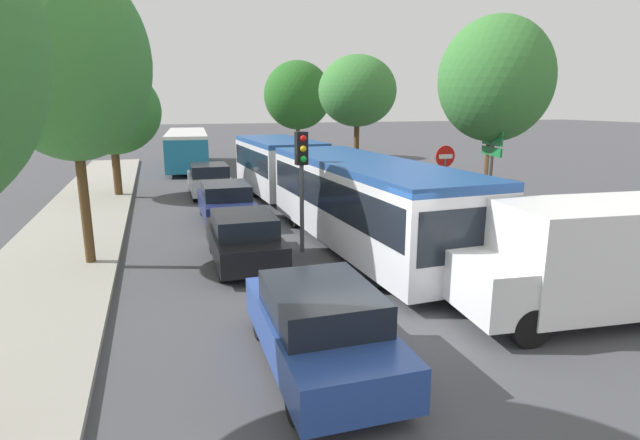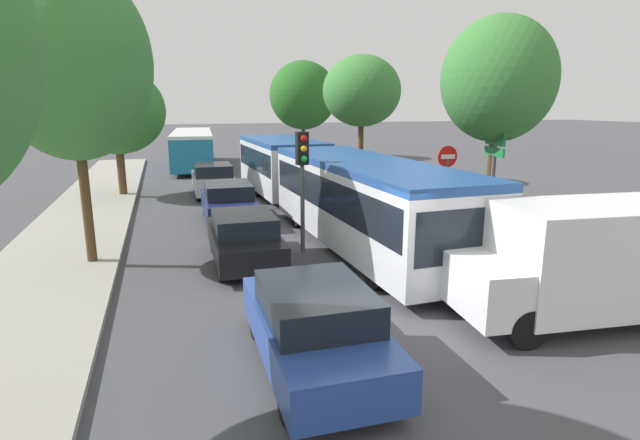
% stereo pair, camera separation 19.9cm
% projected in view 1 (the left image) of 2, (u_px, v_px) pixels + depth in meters
% --- Properties ---
extents(ground_plane, '(200.00, 200.00, 0.00)m').
position_uv_depth(ground_plane, '(377.00, 329.00, 9.40)').
color(ground_plane, '#47474C').
extents(kerb_strip_left, '(3.20, 36.36, 0.14)m').
position_uv_depth(kerb_strip_left, '(86.00, 210.00, 19.60)').
color(kerb_strip_left, '#9E998E').
rests_on(kerb_strip_left, ground).
extents(articulated_bus, '(3.19, 17.46, 2.58)m').
position_uv_depth(articulated_bus, '(319.00, 180.00, 17.82)').
color(articulated_bus, silver).
rests_on(articulated_bus, ground).
extents(city_bus_rear, '(3.24, 11.12, 2.36)m').
position_uv_depth(city_bus_rear, '(187.00, 147.00, 32.95)').
color(city_bus_rear, teal).
rests_on(city_bus_rear, ground).
extents(queued_car_blue, '(1.78, 4.06, 1.40)m').
position_uv_depth(queued_car_blue, '(320.00, 326.00, 7.89)').
color(queued_car_blue, '#284799').
rests_on(queued_car_blue, ground).
extents(queued_car_black, '(1.73, 3.94, 1.36)m').
position_uv_depth(queued_car_black, '(244.00, 238.00, 13.13)').
color(queued_car_black, black).
rests_on(queued_car_black, ground).
extents(queued_car_navy, '(1.79, 4.07, 1.41)m').
position_uv_depth(queued_car_navy, '(226.00, 202.00, 17.77)').
color(queued_car_navy, navy).
rests_on(queued_car_navy, ground).
extents(queued_car_silver, '(1.84, 4.20, 1.45)m').
position_uv_depth(queued_car_silver, '(209.00, 180.00, 22.91)').
color(queued_car_silver, '#B7BABF').
rests_on(queued_car_silver, ground).
extents(white_van, '(5.17, 2.46, 2.31)m').
position_uv_depth(white_van, '(593.00, 257.00, 9.65)').
color(white_van, white).
rests_on(white_van, ground).
extents(traffic_light, '(0.33, 0.37, 3.40)m').
position_uv_depth(traffic_light, '(302.00, 165.00, 13.73)').
color(traffic_light, '#56595E').
rests_on(traffic_light, ground).
extents(no_entry_sign, '(0.70, 0.08, 2.82)m').
position_uv_depth(no_entry_sign, '(444.00, 175.00, 16.34)').
color(no_entry_sign, '#56595E').
rests_on(no_entry_sign, ground).
extents(direction_sign_post, '(0.35, 1.38, 3.60)m').
position_uv_depth(direction_sign_post, '(491.00, 153.00, 16.34)').
color(direction_sign_post, '#56595E').
rests_on(direction_sign_post, ground).
extents(tree_left_mid, '(3.78, 3.78, 7.48)m').
position_uv_depth(tree_left_mid, '(66.00, 67.00, 11.89)').
color(tree_left_mid, '#51381E').
rests_on(tree_left_mid, ground).
extents(tree_left_far, '(4.22, 4.22, 5.74)m').
position_uv_depth(tree_left_far, '(113.00, 113.00, 21.84)').
color(tree_left_far, '#51381E').
rests_on(tree_left_far, ground).
extents(tree_right_near, '(3.67, 3.67, 6.92)m').
position_uv_depth(tree_right_near, '(495.00, 80.00, 16.17)').
color(tree_right_near, '#51381E').
rests_on(tree_right_near, ground).
extents(tree_right_mid, '(4.10, 4.10, 6.64)m').
position_uv_depth(tree_right_mid, '(358.00, 93.00, 26.15)').
color(tree_right_mid, '#51381E').
rests_on(tree_right_mid, ground).
extents(tree_right_far, '(5.12, 5.12, 7.33)m').
position_uv_depth(tree_right_far, '(298.00, 95.00, 37.97)').
color(tree_right_far, '#51381E').
rests_on(tree_right_far, ground).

